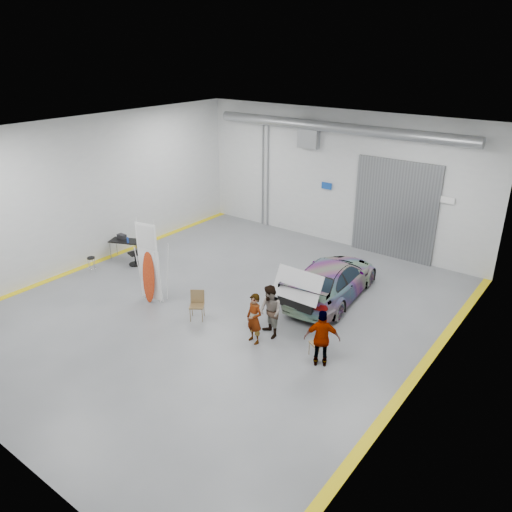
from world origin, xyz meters
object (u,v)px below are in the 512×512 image
Objects in this scene: person_b at (270,312)px; surfboard_display at (148,269)px; sedan_car at (332,279)px; folding_chair_far at (318,348)px; person_c at (322,338)px; person_a at (254,319)px; folding_chair_near at (197,311)px; office_chair at (136,254)px; shop_stool at (92,265)px; work_table at (124,240)px.

person_b is 4.84m from surfboard_display.
sedan_car reaches higher than folding_chair_far.
person_c is 2.04× the size of folding_chair_far.
person_a is at bearing -80.29° from person_b.
folding_chair_near is (-4.62, -0.24, -0.57)m from person_c.
person_b is 1.68× the size of office_chair.
office_chair reaches higher than folding_chair_far.
office_chair is (-7.94, -2.30, -0.27)m from sedan_car.
office_chair is at bearing 126.49° from folding_chair_near.
sedan_car is at bearing 29.40° from surfboard_display.
sedan_car is 7.80× the size of shop_stool.
person_a is 0.94× the size of person_c.
folding_chair_far is 9.53m from office_chair.
office_chair is (-7.50, 1.72, -0.37)m from person_a.
surfboard_display is at bearing -146.05° from folding_chair_far.
folding_chair_far is at bearing 2.13° from shop_stool.
work_table is (-8.61, 1.35, -0.05)m from person_b.
folding_chair_near is 4.36m from folding_chair_far.
shop_stool is (-8.34, 0.13, -0.50)m from person_a.
work_table and office_chair have the same top height.
person_a is at bearing -0.89° from shop_stool.
person_c is 2.73× the size of shop_stool.
work_table is (-8.87, -2.12, 0.09)m from sedan_car.
person_b is at bearing 2.91° from shop_stool.
office_chair is at bearing -160.83° from person_b.
folding_chair_near is at bearing -166.98° from person_a.
folding_chair_near reaches higher than shop_stool.
folding_chair_far is at bearing 26.83° from person_a.
office_chair is (-9.75, 1.52, -0.42)m from person_c.
folding_chair_far is at bearing 26.14° from person_b.
person_a is at bearing -24.29° from person_c.
person_c reaches higher than sedan_car.
work_table is at bearing -175.55° from office_chair.
sedan_car is 1.59× the size of surfboard_display.
surfboard_display is (-4.78, -0.69, 0.40)m from person_b.
folding_chair_near is at bearing -17.79° from work_table.
shop_stool is at bearing -87.09° from work_table.
work_table reaches higher than shop_stool.
work_table is (-10.68, 1.70, -0.06)m from person_c.
shop_stool is (-10.29, -0.38, 0.05)m from folding_chair_far.
work_table is at bearing 141.82° from surfboard_display.
person_c is at bearing 17.98° from person_b.
surfboard_display is (-6.84, -0.34, 0.39)m from person_c.
person_b reaches higher than folding_chair_far.
shop_stool is at bearing 18.35° from sedan_car.
surfboard_display is at bearing -3.99° from shop_stool.
work_table is at bearing -159.32° from folding_chair_far.
sedan_car is 8.27m from office_chair.
shop_stool is at bearing -29.12° from person_c.
shop_stool is 0.62× the size of office_chair.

